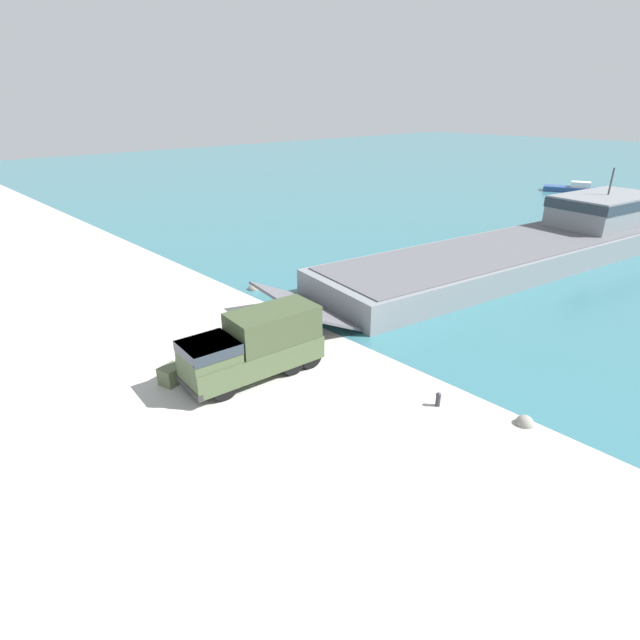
{
  "coord_description": "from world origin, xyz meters",
  "views": [
    {
      "loc": [
        18.4,
        -13.83,
        12.69
      ],
      "look_at": [
        0.24,
        3.16,
        1.73
      ],
      "focal_mm": 28.0,
      "sensor_mm": 36.0,
      "label": 1
    }
  ],
  "objects_px": {
    "soldier_on_ramp": "(218,341)",
    "moored_boat_a": "(606,210)",
    "moored_boat_b": "(576,189)",
    "mooring_bollard": "(438,399)",
    "cargo_crate": "(172,375)",
    "military_truck": "(255,345)",
    "landing_craft": "(539,242)"
  },
  "relations": [
    {
      "from": "military_truck",
      "to": "mooring_bollard",
      "type": "height_order",
      "value": "military_truck"
    },
    {
      "from": "military_truck",
      "to": "mooring_bollard",
      "type": "relative_size",
      "value": 10.64
    },
    {
      "from": "military_truck",
      "to": "mooring_bollard",
      "type": "distance_m",
      "value": 9.07
    },
    {
      "from": "landing_craft",
      "to": "moored_boat_b",
      "type": "bearing_deg",
      "value": 117.16
    },
    {
      "from": "military_truck",
      "to": "moored_boat_a",
      "type": "xyz_separation_m",
      "value": [
        -2.29,
        53.59,
        -1.02
      ]
    },
    {
      "from": "soldier_on_ramp",
      "to": "moored_boat_a",
      "type": "bearing_deg",
      "value": -36.94
    },
    {
      "from": "moored_boat_a",
      "to": "moored_boat_b",
      "type": "height_order",
      "value": "moored_boat_a"
    },
    {
      "from": "landing_craft",
      "to": "cargo_crate",
      "type": "xyz_separation_m",
      "value": [
        -2.79,
        -32.99,
        -1.22
      ]
    },
    {
      "from": "landing_craft",
      "to": "military_truck",
      "type": "xyz_separation_m",
      "value": [
        -0.56,
        -29.56,
        0.03
      ]
    },
    {
      "from": "moored_boat_b",
      "to": "moored_boat_a",
      "type": "bearing_deg",
      "value": -169.35
    },
    {
      "from": "moored_boat_b",
      "to": "cargo_crate",
      "type": "relative_size",
      "value": 8.62
    },
    {
      "from": "military_truck",
      "to": "moored_boat_b",
      "type": "xyz_separation_m",
      "value": [
        -11.55,
        68.18,
        -1.18
      ]
    },
    {
      "from": "mooring_bollard",
      "to": "cargo_crate",
      "type": "bearing_deg",
      "value": -142.13
    },
    {
      "from": "cargo_crate",
      "to": "moored_boat_a",
      "type": "bearing_deg",
      "value": 90.06
    },
    {
      "from": "landing_craft",
      "to": "cargo_crate",
      "type": "height_order",
      "value": "landing_craft"
    },
    {
      "from": "landing_craft",
      "to": "cargo_crate",
      "type": "bearing_deg",
      "value": -85.08
    },
    {
      "from": "military_truck",
      "to": "mooring_bollard",
      "type": "xyz_separation_m",
      "value": [
        7.83,
        4.39,
        -1.32
      ]
    },
    {
      "from": "landing_craft",
      "to": "moored_boat_a",
      "type": "bearing_deg",
      "value": 106.51
    },
    {
      "from": "soldier_on_ramp",
      "to": "mooring_bollard",
      "type": "distance_m",
      "value": 11.71
    },
    {
      "from": "soldier_on_ramp",
      "to": "cargo_crate",
      "type": "distance_m",
      "value": 3.23
    },
    {
      "from": "military_truck",
      "to": "cargo_crate",
      "type": "relative_size",
      "value": 6.89
    },
    {
      "from": "soldier_on_ramp",
      "to": "moored_boat_b",
      "type": "relative_size",
      "value": 0.2
    },
    {
      "from": "soldier_on_ramp",
      "to": "cargo_crate",
      "type": "bearing_deg",
      "value": 155.2
    },
    {
      "from": "mooring_bollard",
      "to": "cargo_crate",
      "type": "xyz_separation_m",
      "value": [
        -10.06,
        -7.82,
        0.07
      ]
    },
    {
      "from": "mooring_bollard",
      "to": "cargo_crate",
      "type": "distance_m",
      "value": 12.75
    },
    {
      "from": "moored_boat_b",
      "to": "landing_craft",
      "type": "bearing_deg",
      "value": 175.65
    },
    {
      "from": "landing_craft",
      "to": "cargo_crate",
      "type": "distance_m",
      "value": 33.13
    },
    {
      "from": "mooring_bollard",
      "to": "cargo_crate",
      "type": "height_order",
      "value": "cargo_crate"
    },
    {
      "from": "soldier_on_ramp",
      "to": "moored_boat_a",
      "type": "relative_size",
      "value": 0.35
    },
    {
      "from": "landing_craft",
      "to": "soldier_on_ramp",
      "type": "height_order",
      "value": "landing_craft"
    },
    {
      "from": "landing_craft",
      "to": "mooring_bollard",
      "type": "distance_m",
      "value": 26.23
    },
    {
      "from": "landing_craft",
      "to": "moored_boat_b",
      "type": "height_order",
      "value": "landing_craft"
    }
  ]
}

